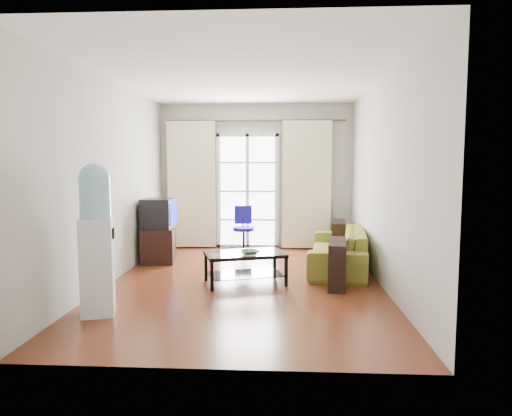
{
  "coord_description": "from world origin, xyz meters",
  "views": [
    {
      "loc": [
        0.49,
        -5.98,
        1.6
      ],
      "look_at": [
        0.13,
        0.35,
        0.98
      ],
      "focal_mm": 32.0,
      "sensor_mm": 36.0,
      "label": 1
    }
  ],
  "objects": [
    {
      "name": "wall_left",
      "position": [
        -1.8,
        0.0,
        1.35
      ],
      "size": [
        0.02,
        5.2,
        2.7
      ],
      "primitive_type": "cube",
      "color": "#B4B3AB",
      "rests_on": "floor"
    },
    {
      "name": "wall_front",
      "position": [
        0.0,
        -2.6,
        1.35
      ],
      "size": [
        3.6,
        0.02,
        2.7
      ],
      "primitive_type": "cube",
      "color": "#B4B3AB",
      "rests_on": "floor"
    },
    {
      "name": "coffee_table",
      "position": [
        0.01,
        -0.05,
        0.27
      ],
      "size": [
        1.16,
        0.87,
        0.42
      ],
      "rotation": [
        0.0,
        0.0,
        0.31
      ],
      "color": "silver",
      "rests_on": "floor"
    },
    {
      "name": "tv_stand",
      "position": [
        -1.52,
        1.29,
        0.28
      ],
      "size": [
        0.61,
        0.83,
        0.56
      ],
      "primitive_type": "cube",
      "rotation": [
        0.0,
        0.0,
        0.15
      ],
      "color": "black",
      "rests_on": "floor"
    },
    {
      "name": "crt_tv",
      "position": [
        -1.52,
        1.23,
        0.79
      ],
      "size": [
        0.53,
        0.52,
        0.47
      ],
      "rotation": [
        0.0,
        0.0,
        -0.01
      ],
      "color": "black",
      "rests_on": "tv_stand"
    },
    {
      "name": "radiator",
      "position": [
        0.8,
        2.5,
        0.33
      ],
      "size": [
        0.64,
        0.12,
        0.64
      ],
      "primitive_type": "cube",
      "color": "gray",
      "rests_on": "floor"
    },
    {
      "name": "task_chair",
      "position": [
        -0.2,
        2.28,
        0.24
      ],
      "size": [
        0.63,
        0.63,
        0.81
      ],
      "rotation": [
        0.0,
        0.0,
        0.14
      ],
      "color": "black",
      "rests_on": "floor"
    },
    {
      "name": "ceiling",
      "position": [
        0.0,
        0.0,
        2.7
      ],
      "size": [
        5.2,
        5.2,
        0.0
      ],
      "primitive_type": "plane",
      "rotation": [
        3.14,
        0.0,
        0.0
      ],
      "color": "white",
      "rests_on": "wall_back"
    },
    {
      "name": "wall_back",
      "position": [
        0.0,
        2.6,
        1.35
      ],
      "size": [
        3.6,
        0.02,
        2.7
      ],
      "primitive_type": "cube",
      "color": "#B4B3AB",
      "rests_on": "floor"
    },
    {
      "name": "french_door",
      "position": [
        -0.15,
        2.54,
        1.07
      ],
      "size": [
        1.16,
        0.06,
        2.15
      ],
      "color": "white",
      "rests_on": "wall_back"
    },
    {
      "name": "curtain_right",
      "position": [
        0.95,
        2.48,
        1.2
      ],
      "size": [
        0.9,
        0.07,
        2.35
      ],
      "primitive_type": "cube",
      "color": "#F0EDC1",
      "rests_on": "curtain_rod"
    },
    {
      "name": "water_cooler",
      "position": [
        -1.44,
        -1.38,
        0.84
      ],
      "size": [
        0.4,
        0.4,
        1.6
      ],
      "rotation": [
        0.0,
        0.0,
        0.28
      ],
      "color": "silver",
      "rests_on": "floor"
    },
    {
      "name": "book",
      "position": [
        -0.02,
        -0.04,
        0.43
      ],
      "size": [
        0.32,
        0.35,
        0.02
      ],
      "primitive_type": "imported",
      "rotation": [
        0.0,
        0.0,
        0.31
      ],
      "color": "#AE1532",
      "rests_on": "coffee_table"
    },
    {
      "name": "curtain_left",
      "position": [
        -1.2,
        2.48,
        1.2
      ],
      "size": [
        0.9,
        0.07,
        2.35
      ],
      "primitive_type": "cube",
      "color": "#F0EDC1",
      "rests_on": "curtain_rod"
    },
    {
      "name": "remote",
      "position": [
        0.1,
        0.03,
        0.43
      ],
      "size": [
        0.19,
        0.11,
        0.02
      ],
      "primitive_type": "cube",
      "rotation": [
        0.0,
        0.0,
        0.36
      ],
      "color": "black",
      "rests_on": "coffee_table"
    },
    {
      "name": "bowl",
      "position": [
        0.07,
        -0.14,
        0.45
      ],
      "size": [
        0.34,
        0.34,
        0.05
      ],
      "primitive_type": "imported",
      "rotation": [
        0.0,
        0.0,
        0.32
      ],
      "color": "green",
      "rests_on": "coffee_table"
    },
    {
      "name": "curtain_rod",
      "position": [
        0.0,
        2.5,
        2.38
      ],
      "size": [
        3.3,
        0.04,
        0.04
      ],
      "primitive_type": "cylinder",
      "rotation": [
        0.0,
        1.57,
        0.0
      ],
      "color": "#4C3F2D",
      "rests_on": "wall_back"
    },
    {
      "name": "wall_right",
      "position": [
        1.8,
        0.0,
        1.35
      ],
      "size": [
        0.02,
        5.2,
        2.7
      ],
      "primitive_type": "cube",
      "color": "#B4B3AB",
      "rests_on": "floor"
    },
    {
      "name": "sofa",
      "position": [
        1.36,
        0.95,
        0.3
      ],
      "size": [
        2.26,
        1.33,
        0.6
      ],
      "primitive_type": "imported",
      "rotation": [
        0.0,
        0.0,
        -1.7
      ],
      "color": "brown",
      "rests_on": "floor"
    },
    {
      "name": "floor",
      "position": [
        0.0,
        0.0,
        0.0
      ],
      "size": [
        5.2,
        5.2,
        0.0
      ],
      "primitive_type": "plane",
      "color": "brown",
      "rests_on": "ground"
    }
  ]
}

